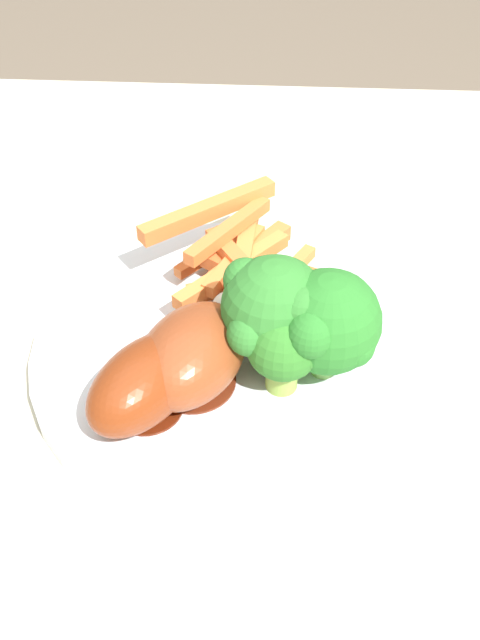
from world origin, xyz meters
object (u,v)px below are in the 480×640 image
chicken_drumstick_near (194,354)px  chicken_drumstick_far (150,378)px  broccoli_floret_back (286,343)px  dining_table (329,500)px  broccoli_floret_front (327,325)px  dinner_plate (240,349)px  broccoli_floret_middle (276,308)px  carrot_fries_pile (240,259)px

chicken_drumstick_near → chicken_drumstick_far: 0.03m
broccoli_floret_back → chicken_drumstick_near: size_ratio=0.43×
dining_table → broccoli_floret_back: bearing=-2.5°
broccoli_floret_front → broccoli_floret_back: (0.02, 0.01, -0.01)m
broccoli_floret_back → chicken_drumstick_far: bearing=14.1°
dinner_plate → broccoli_floret_middle: bearing=145.1°
carrot_fries_pile → chicken_drumstick_far: (0.05, 0.11, 0.00)m
broccoli_floret_back → carrot_fries_pile: (0.03, -0.09, -0.01)m
broccoli_floret_back → chicken_drumstick_far: size_ratio=0.46×
carrot_fries_pile → chicken_drumstick_far: 0.12m
dining_table → chicken_drumstick_near: (0.09, -0.00, 0.14)m
broccoli_floret_back → chicken_drumstick_near: broccoli_floret_back is taller
chicken_drumstick_near → chicken_drumstick_far: chicken_drumstick_near is taller
broccoli_floret_middle → broccoli_floret_back: broccoli_floret_middle is taller
broccoli_floret_middle → chicken_drumstick_near: 0.06m
broccoli_floret_front → chicken_drumstick_far: (0.10, 0.03, -0.02)m
dining_table → broccoli_floret_back: (0.04, -0.00, 0.16)m
broccoli_floret_middle → chicken_drumstick_near: (0.05, 0.02, -0.02)m
dinner_plate → broccoli_floret_front: size_ratio=3.65×
broccoli_floret_middle → chicken_drumstick_far: (0.07, 0.04, -0.02)m
dining_table → dinner_plate: 0.14m
dinner_plate → carrot_fries_pile: (0.00, -0.06, 0.03)m
broccoli_floret_front → broccoli_floret_back: broccoli_floret_front is taller
broccoli_floret_front → broccoli_floret_middle: 0.03m
broccoli_floret_middle → chicken_drumstick_far: bearing=28.0°
broccoli_floret_back → carrot_fries_pile: 0.10m
broccoli_floret_middle → carrot_fries_pile: broccoli_floret_middle is taller
broccoli_floret_front → carrot_fries_pile: (0.05, -0.09, -0.02)m
broccoli_floret_front → broccoli_floret_middle: broccoli_floret_middle is taller
dining_table → broccoli_floret_back: size_ratio=16.20×
dining_table → carrot_fries_pile: 0.18m
dinner_plate → dining_table: bearing=152.1°
broccoli_floret_middle → chicken_drumstick_near: bearing=21.9°
dinner_plate → broccoli_floret_middle: broccoli_floret_middle is taller
broccoli_floret_front → chicken_drumstick_near: 0.08m
carrot_fries_pile → chicken_drumstick_far: size_ratio=1.08×
chicken_drumstick_near → broccoli_floret_front: bearing=-173.1°
dinner_plate → broccoli_floret_back: 0.06m
dining_table → broccoli_floret_middle: 0.17m
broccoli_floret_front → chicken_drumstick_far: bearing=15.6°
dining_table → broccoli_floret_front: size_ratio=12.80×
dining_table → broccoli_floret_front: (0.01, -0.01, 0.16)m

